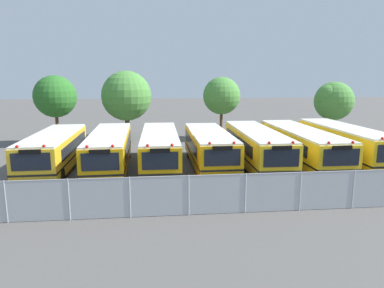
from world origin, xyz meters
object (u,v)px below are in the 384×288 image
Objects in this scene: tree_2 at (222,96)px; school_bus_0 at (55,150)px; school_bus_4 at (256,146)px; traffic_cone at (237,201)px; tree_0 at (54,95)px; tree_1 at (128,97)px; school_bus_2 at (160,148)px; school_bus_6 at (344,143)px; school_bus_5 at (301,145)px; school_bus_3 at (209,147)px; school_bus_1 at (110,149)px; tree_3 at (333,100)px.

school_bus_0 is at bearing -141.04° from tree_2.
school_bus_4 is 8.26m from traffic_cone.
tree_0 is 6.84m from tree_1.
tree_0 is at bearing -30.62° from school_bus_4.
school_bus_2 is 0.96× the size of school_bus_6.
school_bus_5 is at bearing 179.11° from school_bus_0.
school_bus_4 is 1.67× the size of tree_0.
school_bus_6 is 24.71m from tree_0.
tree_2 is (2.93, 10.86, 2.92)m from school_bus_3.
school_bus_0 is 10.36m from tree_0.
school_bus_2 is 0.97× the size of school_bus_4.
school_bus_5 reaches higher than school_bus_1.
tree_3 reaches higher than school_bus_4.
tree_1 reaches higher than tree_0.
school_bus_5 reaches higher than school_bus_3.
tree_1 is (0.40, 12.10, 2.81)m from school_bus_1.
school_bus_4 reaches higher than traffic_cone.
school_bus_4 is 1.85× the size of tree_3.
school_bus_5 is 1.97× the size of tree_3.
traffic_cone is (10.43, -7.87, -1.06)m from school_bus_0.
school_bus_3 is at bearing -62.59° from tree_1.
school_bus_3 is 1.52× the size of tree_2.
school_bus_4 is 15.09m from tree_3.
traffic_cone is at bearing 142.03° from school_bus_0.
school_bus_1 is 6.73m from school_bus_3.
school_bus_2 is 0.91× the size of school_bus_5.
school_bus_4 is (3.26, -0.15, 0.04)m from school_bus_3.
tree_3 is (7.44, 9.93, 2.45)m from school_bus_5.
tree_0 reaches higher than tree_3.
school_bus_6 reaches higher than school_bus_4.
school_bus_3 is at bearing -105.13° from tree_2.
tree_1 is (-9.59, 12.35, 2.78)m from school_bus_4.
tree_1 reaches higher than tree_3.
school_bus_3 is (3.38, 0.09, -0.02)m from school_bus_2.
school_bus_3 is 3.26m from school_bus_4.
tree_2 reaches higher than school_bus_1.
school_bus_6 is 13.06m from tree_2.
school_bus_4 is (13.56, -0.30, 0.04)m from school_bus_0.
school_bus_3 is 15.02× the size of traffic_cone.
school_bus_0 is at bearing -0.21° from school_bus_6.
tree_0 is at bearing -179.22° from tree_3.
school_bus_4 is at bearing -136.50° from tree_3.
school_bus_1 is 12.43m from tree_1.
tree_0 reaches higher than traffic_cone.
tree_3 is at bearing 51.98° from traffic_cone.
tree_2 is (9.66, 10.76, 2.91)m from school_bus_1.
school_bus_4 is 11.38m from tree_2.
tree_1 reaches higher than school_bus_4.
school_bus_2 is 10.01m from school_bus_5.
tree_0 is 0.93× the size of tree_1.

